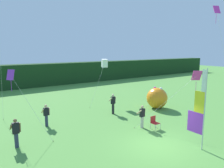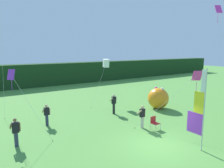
{
  "view_description": "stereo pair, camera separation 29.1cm",
  "coord_description": "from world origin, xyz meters",
  "views": [
    {
      "loc": [
        -8.76,
        -7.82,
        5.48
      ],
      "look_at": [
        -0.56,
        3.95,
        3.13
      ],
      "focal_mm": 33.73,
      "sensor_mm": 36.0,
      "label": 1
    },
    {
      "loc": [
        -8.52,
        -7.99,
        5.48
      ],
      "look_at": [
        -0.56,
        3.95,
        3.13
      ],
      "focal_mm": 33.73,
      "sensor_mm": 36.0,
      "label": 2
    }
  ],
  "objects": [
    {
      "name": "folding_chair",
      "position": [
        1.7,
        2.02,
        0.51
      ],
      "size": [
        0.51,
        0.51,
        0.89
      ],
      "color": "#BCBCC1",
      "rests_on": "ground"
    },
    {
      "name": "person_mid_field",
      "position": [
        -6.79,
        4.47,
        0.9
      ],
      "size": [
        0.55,
        0.48,
        1.68
      ],
      "color": "#2D334C",
      "rests_on": "ground"
    },
    {
      "name": "kite_purple_diamond_1",
      "position": [
        -6.46,
        6.16,
        3.69
      ],
      "size": [
        1.96,
        2.55,
        4.28
      ],
      "color": "brown",
      "rests_on": "ground"
    },
    {
      "name": "kite_magenta_diamond_0",
      "position": [
        7.87,
        1.46,
        7.89
      ],
      "size": [
        1.05,
        2.03,
        8.91
      ],
      "color": "brown",
      "rests_on": "ground"
    },
    {
      "name": "ground_plane",
      "position": [
        0.0,
        0.0,
        0.0
      ],
      "size": [
        120.0,
        120.0,
        0.0
      ],
      "primitive_type": "plane",
      "color": "#518E3D"
    },
    {
      "name": "person_near_banner",
      "position": [
        1.13,
        2.67,
        0.86
      ],
      "size": [
        0.55,
        0.48,
        1.62
      ],
      "color": "#B7B2A3",
      "rests_on": "ground"
    },
    {
      "name": "person_far_left",
      "position": [
        1.33,
        6.51,
        0.93
      ],
      "size": [
        0.55,
        0.48,
        1.74
      ],
      "color": "black",
      "rests_on": "ground"
    },
    {
      "name": "distant_treeline",
      "position": [
        0.0,
        24.43,
        1.69
      ],
      "size": [
        80.0,
        2.4,
        3.38
      ],
      "primitive_type": "cube",
      "color": "#193819",
      "rests_on": "ground"
    },
    {
      "name": "inflatable_balloon",
      "position": [
        5.75,
        5.6,
        0.98
      ],
      "size": [
        1.95,
        1.95,
        2.03
      ],
      "color": "orange",
      "rests_on": "ground"
    },
    {
      "name": "banner_flag",
      "position": [
        1.59,
        -1.39,
        2.17
      ],
      "size": [
        0.06,
        1.03,
        4.54
      ],
      "color": "#B7B7BC",
      "rests_on": "ground"
    },
    {
      "name": "kite_white_box_4",
      "position": [
        3.13,
        10.64,
        4.08
      ],
      "size": [
        2.92,
        1.77,
        4.53
      ],
      "color": "brown",
      "rests_on": "ground"
    },
    {
      "name": "kite_magenta_diamond_3",
      "position": [
        3.45,
        0.33,
        3.6
      ],
      "size": [
        3.35,
        3.03,
        4.15
      ],
      "color": "brown",
      "rests_on": "ground"
    },
    {
      "name": "person_far_right",
      "position": [
        -4.33,
        6.83,
        0.85
      ],
      "size": [
        0.55,
        0.48,
        1.6
      ],
      "color": "#2D334C",
      "rests_on": "ground"
    }
  ]
}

